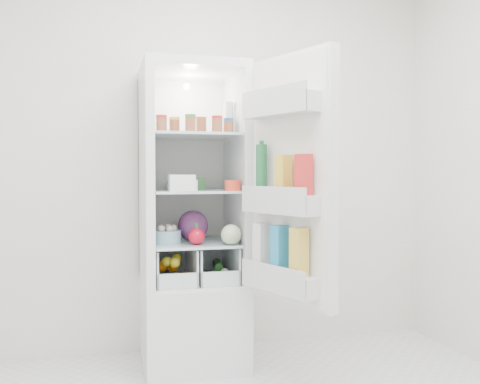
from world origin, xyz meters
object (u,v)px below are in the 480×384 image
object	(u,v)px
red_cabbage	(193,226)
mushroom_bowl	(167,237)
fridge_door	(289,186)
refrigerator	(191,253)

from	to	relation	value
red_cabbage	mushroom_bowl	size ratio (longest dim) A/B	1.11
fridge_door	refrigerator	bearing A→B (deg)	12.45
refrigerator	fridge_door	world-z (taller)	refrigerator
red_cabbage	fridge_door	distance (m)	0.75
refrigerator	fridge_door	size ratio (longest dim) A/B	1.38
refrigerator	mushroom_bowl	xyz separation A→B (m)	(-0.17, -0.13, 0.12)
refrigerator	mushroom_bowl	distance (m)	0.24
refrigerator	red_cabbage	size ratio (longest dim) A/B	9.83
red_cabbage	mushroom_bowl	xyz separation A→B (m)	(-0.17, -0.09, -0.05)
refrigerator	fridge_door	distance (m)	0.86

